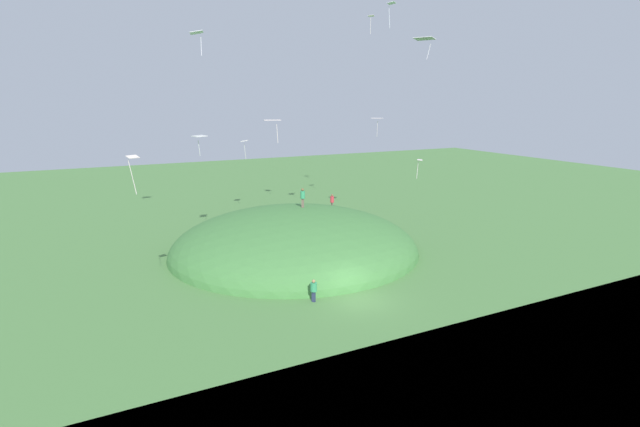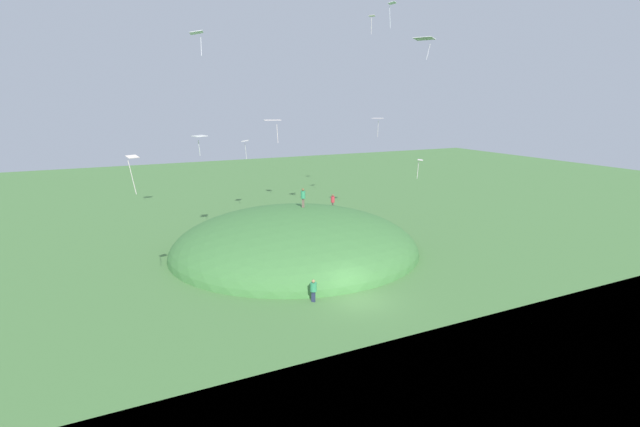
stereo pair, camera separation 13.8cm
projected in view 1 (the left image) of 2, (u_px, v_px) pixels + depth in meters
The scene contains 15 objects.
ground_plane at pixel (359, 300), 31.82m from camera, with size 160.00×160.00×0.00m, color #4D7E40.
grass_hill at pixel (295, 250), 42.39m from camera, with size 21.42×21.98×7.35m, color #427C3C.
person_on_hilltop at pixel (303, 195), 42.64m from camera, with size 0.57×0.57×1.76m.
person_with_child at pixel (332, 200), 50.51m from camera, with size 0.47×0.47×1.70m.
person_walking_path at pixel (314, 288), 31.34m from camera, with size 0.61×0.61×1.57m.
kite_1 at pixel (377, 119), 48.31m from camera, with size 1.35×1.28×1.94m.
kite_3 at pixel (371, 17), 50.52m from camera, with size 1.09×1.06×1.92m.
kite_5 at pixel (419, 162), 39.49m from camera, with size 0.75×0.72×1.62m.
kite_6 at pixel (391, 5), 42.07m from camera, with size 1.09×1.13×2.19m.
kite_7 at pixel (245, 142), 50.30m from camera, with size 1.25×1.10×2.03m.
kite_8 at pixel (425, 39), 26.24m from camera, with size 1.32×1.21×1.16m.
kite_9 at pixel (199, 137), 31.78m from camera, with size 1.22×0.95×1.39m.
kite_10 at pixel (273, 121), 33.66m from camera, with size 1.13×1.38×1.63m.
kite_11 at pixel (133, 162), 25.31m from camera, with size 0.63×0.72×2.13m.
kite_12 at pixel (197, 33), 28.70m from camera, with size 1.30×1.07×1.45m.
Camera 1 is at (-25.36, 15.52, 13.01)m, focal length 26.63 mm.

